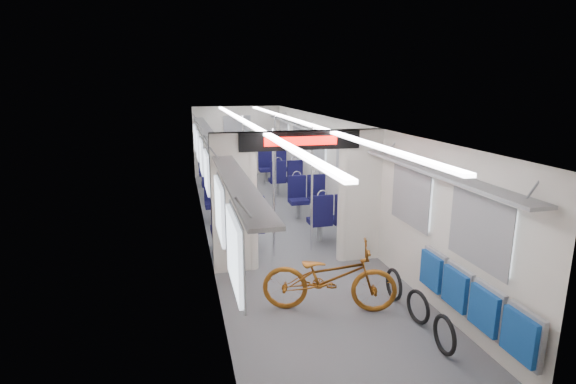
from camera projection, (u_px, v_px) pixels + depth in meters
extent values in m
plane|color=#515456|center=(274.00, 228.00, 9.68)|extent=(12.00, 12.00, 0.00)
cube|color=silver|center=(204.00, 179.00, 9.08)|extent=(0.02, 12.00, 2.30)
cube|color=silver|center=(339.00, 173.00, 9.74)|extent=(0.02, 12.00, 2.30)
cube|color=silver|center=(237.00, 141.00, 15.08)|extent=(2.90, 0.02, 2.30)
cube|color=silver|center=(422.00, 317.00, 3.75)|extent=(2.90, 0.02, 2.30)
cube|color=silver|center=(274.00, 121.00, 9.14)|extent=(2.90, 12.00, 0.02)
cube|color=white|center=(247.00, 123.00, 9.02)|extent=(0.12, 11.40, 0.04)
cube|color=white|center=(300.00, 122.00, 9.27)|extent=(0.12, 11.40, 0.04)
cube|color=silver|center=(232.00, 212.00, 7.30)|extent=(0.65, 0.18, 2.00)
cube|color=silver|center=(361.00, 204.00, 7.81)|extent=(0.65, 0.18, 2.00)
cube|color=silver|center=(299.00, 140.00, 7.28)|extent=(2.90, 0.18, 0.30)
cylinder|color=silver|center=(252.00, 211.00, 7.37)|extent=(0.20, 0.20, 2.00)
cylinder|color=silver|center=(343.00, 205.00, 7.74)|extent=(0.20, 0.20, 2.00)
cube|color=black|center=(301.00, 141.00, 7.18)|extent=(2.00, 0.03, 0.30)
cube|color=#FF0C07|center=(301.00, 141.00, 7.16)|extent=(1.20, 0.02, 0.14)
cube|color=silver|center=(234.00, 253.00, 4.49)|extent=(0.04, 1.00, 0.75)
cube|color=silver|center=(481.00, 231.00, 5.14)|extent=(0.04, 1.00, 0.75)
cube|color=silver|center=(219.00, 210.00, 6.00)|extent=(0.04, 1.00, 0.75)
cube|color=silver|center=(412.00, 197.00, 6.65)|extent=(0.04, 1.00, 0.75)
cube|color=silver|center=(207.00, 172.00, 8.55)|extent=(0.04, 1.00, 0.75)
cube|color=silver|center=(347.00, 166.00, 9.20)|extent=(0.04, 1.00, 0.75)
cube|color=silver|center=(201.00, 156.00, 10.35)|extent=(0.04, 1.00, 0.75)
cube|color=silver|center=(319.00, 152.00, 11.00)|extent=(0.04, 1.00, 0.75)
cube|color=silver|center=(198.00, 145.00, 12.14)|extent=(0.04, 1.00, 0.75)
cube|color=silver|center=(299.00, 142.00, 12.79)|extent=(0.04, 1.00, 0.75)
cube|color=silver|center=(195.00, 138.00, 13.84)|extent=(0.04, 1.00, 0.75)
cube|color=silver|center=(285.00, 135.00, 14.49)|extent=(0.04, 1.00, 0.75)
cube|color=gray|center=(237.00, 182.00, 5.15)|extent=(0.30, 3.60, 0.04)
cube|color=gray|center=(435.00, 172.00, 5.73)|extent=(0.30, 3.60, 0.04)
cube|color=gray|center=(205.00, 130.00, 10.82)|extent=(0.30, 7.60, 0.04)
cube|color=gray|center=(307.00, 127.00, 11.40)|extent=(0.30, 7.60, 0.04)
cube|color=gray|center=(238.00, 146.00, 15.05)|extent=(0.90, 0.05, 2.00)
imported|color=#8C4E14|center=(329.00, 277.00, 6.10)|extent=(1.94, 1.16, 0.96)
cube|color=gray|center=(524.00, 336.00, 4.51)|extent=(0.06, 0.50, 0.56)
cube|color=navy|center=(519.00, 336.00, 4.50)|extent=(0.06, 0.45, 0.48)
cube|color=gray|center=(488.00, 310.00, 5.03)|extent=(0.06, 0.50, 0.56)
cube|color=navy|center=(484.00, 310.00, 5.02)|extent=(0.06, 0.45, 0.48)
cube|color=gray|center=(459.00, 288.00, 5.55)|extent=(0.06, 0.50, 0.56)
cube|color=navy|center=(455.00, 289.00, 5.54)|extent=(0.06, 0.45, 0.48)
cube|color=gray|center=(435.00, 271.00, 6.07)|extent=(0.06, 0.50, 0.56)
cube|color=navy|center=(431.00, 271.00, 6.06)|extent=(0.06, 0.45, 0.48)
torus|color=black|center=(444.00, 337.00, 5.16)|extent=(0.07, 0.48, 0.47)
torus|color=black|center=(418.00, 309.00, 5.82)|extent=(0.11, 0.46, 0.46)
torus|color=black|center=(394.00, 286.00, 6.45)|extent=(0.05, 0.47, 0.47)
cube|color=#0D0B34|center=(250.00, 228.00, 8.40)|extent=(0.49, 0.46, 0.10)
cylinder|color=gray|center=(250.00, 240.00, 8.46)|extent=(0.10, 0.10, 0.35)
cube|color=#0D0B34|center=(251.00, 213.00, 8.14)|extent=(0.49, 0.09, 0.60)
torus|color=silver|center=(251.00, 197.00, 8.07)|extent=(0.25, 0.03, 0.25)
cube|color=#0D0B34|center=(237.00, 203.00, 10.16)|extent=(0.49, 0.46, 0.10)
cylinder|color=gray|center=(237.00, 213.00, 10.21)|extent=(0.10, 0.10, 0.35)
cube|color=#0D0B34|center=(236.00, 186.00, 10.25)|extent=(0.49, 0.09, 0.60)
torus|color=silver|center=(235.00, 173.00, 10.18)|extent=(0.25, 0.03, 0.25)
cube|color=#0D0B34|center=(225.00, 230.00, 8.29)|extent=(0.49, 0.46, 0.10)
cylinder|color=gray|center=(225.00, 242.00, 8.35)|extent=(0.10, 0.10, 0.35)
cube|color=#0D0B34|center=(225.00, 215.00, 8.04)|extent=(0.49, 0.09, 0.60)
torus|color=silver|center=(224.00, 199.00, 7.96)|extent=(0.25, 0.03, 0.25)
cube|color=#0D0B34|center=(216.00, 204.00, 10.05)|extent=(0.49, 0.46, 0.10)
cylinder|color=gray|center=(217.00, 214.00, 10.11)|extent=(0.10, 0.10, 0.35)
cube|color=#0D0B34|center=(215.00, 187.00, 10.14)|extent=(0.49, 0.09, 0.60)
torus|color=silver|center=(214.00, 174.00, 10.07)|extent=(0.25, 0.03, 0.25)
cube|color=#0D0B34|center=(319.00, 221.00, 8.82)|extent=(0.42, 0.40, 0.10)
cylinder|color=gray|center=(319.00, 232.00, 8.87)|extent=(0.10, 0.10, 0.35)
cube|color=#0D0B34|center=(322.00, 208.00, 8.60)|extent=(0.42, 0.08, 0.52)
torus|color=silver|center=(322.00, 195.00, 8.53)|extent=(0.22, 0.03, 0.22)
cube|color=#0D0B34|center=(298.00, 201.00, 10.33)|extent=(0.42, 0.40, 0.10)
cylinder|color=gray|center=(298.00, 210.00, 10.39)|extent=(0.10, 0.10, 0.35)
cube|color=#0D0B34|center=(297.00, 187.00, 10.41)|extent=(0.42, 0.08, 0.52)
torus|color=silver|center=(297.00, 176.00, 10.35)|extent=(0.22, 0.03, 0.22)
cube|color=#0D0B34|center=(342.00, 220.00, 8.93)|extent=(0.42, 0.40, 0.10)
cylinder|color=gray|center=(342.00, 231.00, 8.98)|extent=(0.10, 0.10, 0.35)
cube|color=#0D0B34|center=(345.00, 207.00, 8.70)|extent=(0.42, 0.08, 0.52)
torus|color=silver|center=(346.00, 194.00, 8.64)|extent=(0.22, 0.03, 0.22)
cube|color=#0D0B34|center=(318.00, 200.00, 10.44)|extent=(0.42, 0.40, 0.10)
cylinder|color=gray|center=(318.00, 209.00, 10.50)|extent=(0.10, 0.10, 0.35)
cube|color=#0D0B34|center=(316.00, 185.00, 10.52)|extent=(0.42, 0.08, 0.52)
torus|color=silver|center=(316.00, 175.00, 10.46)|extent=(0.22, 0.03, 0.22)
cube|color=#0D0B34|center=(227.00, 183.00, 12.14)|extent=(0.41, 0.38, 0.10)
cylinder|color=gray|center=(227.00, 192.00, 12.19)|extent=(0.10, 0.10, 0.35)
cube|color=#0D0B34|center=(227.00, 174.00, 11.92)|extent=(0.41, 0.07, 0.50)
torus|color=silver|center=(227.00, 164.00, 11.86)|extent=(0.21, 0.03, 0.21)
cube|color=#0D0B34|center=(222.00, 173.00, 13.60)|extent=(0.41, 0.38, 0.10)
cylinder|color=gray|center=(222.00, 180.00, 13.65)|extent=(0.10, 0.10, 0.35)
cube|color=#0D0B34|center=(221.00, 162.00, 13.67)|extent=(0.41, 0.07, 0.50)
torus|color=silver|center=(221.00, 154.00, 13.61)|extent=(0.21, 0.03, 0.21)
cube|color=#0D0B34|center=(210.00, 184.00, 12.03)|extent=(0.41, 0.38, 0.10)
cylinder|color=gray|center=(210.00, 193.00, 12.09)|extent=(0.10, 0.10, 0.35)
cube|color=#0D0B34|center=(210.00, 175.00, 11.82)|extent=(0.41, 0.07, 0.50)
torus|color=silver|center=(209.00, 165.00, 11.76)|extent=(0.21, 0.03, 0.21)
cube|color=#0D0B34|center=(206.00, 173.00, 13.49)|extent=(0.41, 0.38, 0.10)
cylinder|color=gray|center=(206.00, 181.00, 13.54)|extent=(0.10, 0.10, 0.35)
cube|color=#0D0B34|center=(205.00, 163.00, 13.57)|extent=(0.41, 0.07, 0.50)
torus|color=silver|center=(205.00, 154.00, 13.51)|extent=(0.21, 0.03, 0.21)
cube|color=#0D0B34|center=(277.00, 180.00, 12.52)|extent=(0.43, 0.40, 0.10)
cylinder|color=gray|center=(277.00, 188.00, 12.57)|extent=(0.10, 0.10, 0.35)
cube|color=#0D0B34|center=(278.00, 170.00, 12.29)|extent=(0.43, 0.08, 0.52)
torus|color=silver|center=(278.00, 161.00, 12.23)|extent=(0.22, 0.03, 0.22)
cube|color=#0D0B34|center=(266.00, 170.00, 14.05)|extent=(0.43, 0.40, 0.10)
cylinder|color=gray|center=(266.00, 177.00, 14.11)|extent=(0.10, 0.10, 0.35)
cube|color=#0D0B34|center=(265.00, 159.00, 14.13)|extent=(0.43, 0.08, 0.52)
torus|color=silver|center=(265.00, 151.00, 14.07)|extent=(0.22, 0.03, 0.22)
cube|color=#0D0B34|center=(293.00, 180.00, 12.63)|extent=(0.43, 0.40, 0.10)
cylinder|color=gray|center=(293.00, 187.00, 12.68)|extent=(0.10, 0.10, 0.35)
cube|color=#0D0B34|center=(295.00, 170.00, 12.40)|extent=(0.43, 0.08, 0.52)
torus|color=silver|center=(295.00, 160.00, 12.34)|extent=(0.22, 0.03, 0.22)
cube|color=#0D0B34|center=(281.00, 169.00, 14.16)|extent=(0.43, 0.40, 0.10)
cylinder|color=gray|center=(281.00, 176.00, 14.21)|extent=(0.10, 0.10, 0.35)
cube|color=#0D0B34|center=(280.00, 158.00, 14.24)|extent=(0.43, 0.08, 0.52)
torus|color=silver|center=(280.00, 150.00, 14.18)|extent=(0.22, 0.03, 0.22)
cylinder|color=silver|center=(274.00, 194.00, 7.86)|extent=(0.04, 0.04, 2.30)
cylinder|color=silver|center=(312.00, 191.00, 8.14)|extent=(0.04, 0.04, 2.30)
cylinder|color=silver|center=(244.00, 164.00, 10.83)|extent=(0.04, 0.04, 2.30)
cylinder|color=silver|center=(275.00, 162.00, 11.12)|extent=(0.05, 0.05, 2.30)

